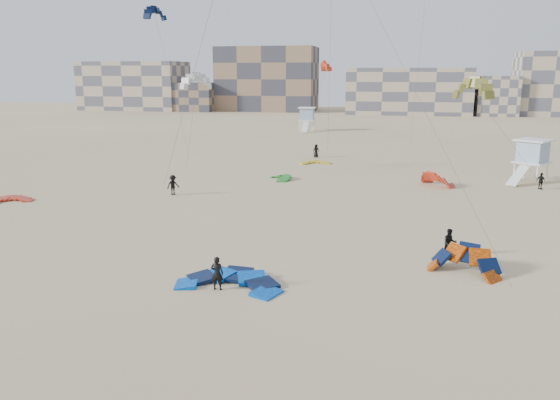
% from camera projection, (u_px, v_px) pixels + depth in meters
% --- Properties ---
extents(ground, '(320.00, 320.00, 0.00)m').
position_uv_depth(ground, '(195.00, 301.00, 25.95)').
color(ground, beige).
rests_on(ground, ground).
extents(kite_ground_blue, '(5.25, 5.49, 1.39)m').
position_uv_depth(kite_ground_blue, '(230.00, 286.00, 27.80)').
color(kite_ground_blue, '#006DE1').
rests_on(kite_ground_blue, ground).
extents(kite_ground_orange, '(4.99, 4.99, 3.84)m').
position_uv_depth(kite_ground_orange, '(463.00, 273.00, 29.54)').
color(kite_ground_orange, '#FF5E08').
rests_on(kite_ground_orange, ground).
extents(kite_ground_red, '(4.63, 4.69, 1.01)m').
position_uv_depth(kite_ground_red, '(10.00, 202.00, 46.04)').
color(kite_ground_red, '#E83F21').
rests_on(kite_ground_red, ground).
extents(kite_ground_green, '(4.28, 4.20, 1.57)m').
position_uv_depth(kite_ground_green, '(280.00, 179.00, 55.72)').
color(kite_ground_green, '#158224').
rests_on(kite_ground_green, ground).
extents(kite_ground_red_far, '(5.38, 5.38, 3.88)m').
position_uv_depth(kite_ground_red_far, '(437.00, 185.00, 52.69)').
color(kite_ground_red_far, '#E83F21').
rests_on(kite_ground_red_far, ground).
extents(kite_ground_yellow, '(4.19, 4.31, 0.59)m').
position_uv_depth(kite_ground_yellow, '(315.00, 163.00, 65.58)').
color(kite_ground_yellow, gold).
rests_on(kite_ground_yellow, ground).
extents(kitesurfer_main, '(0.65, 0.44, 1.73)m').
position_uv_depth(kitesurfer_main, '(217.00, 273.00, 27.09)').
color(kitesurfer_main, black).
rests_on(kitesurfer_main, ground).
extents(kitesurfer_b, '(0.91, 0.76, 1.69)m').
position_uv_depth(kitesurfer_b, '(450.00, 243.00, 32.02)').
color(kitesurfer_b, black).
rests_on(kitesurfer_b, ground).
extents(kitesurfer_c, '(1.27, 1.31, 1.80)m').
position_uv_depth(kitesurfer_c, '(173.00, 185.00, 48.39)').
color(kitesurfer_c, black).
rests_on(kitesurfer_c, ground).
extents(kitesurfer_d, '(0.91, 0.93, 1.57)m').
position_uv_depth(kitesurfer_d, '(541.00, 181.00, 50.75)').
color(kitesurfer_d, black).
rests_on(kitesurfer_d, ground).
extents(kitesurfer_e, '(0.95, 0.76, 1.69)m').
position_uv_depth(kitesurfer_e, '(316.00, 151.00, 70.25)').
color(kitesurfer_e, black).
rests_on(kitesurfer_e, ground).
extents(kite_fly_grey, '(4.38, 4.92, 9.73)m').
position_uv_depth(kite_fly_grey, '(196.00, 83.00, 56.96)').
color(kite_fly_grey, white).
rests_on(kite_fly_grey, ground).
extents(kite_fly_olive, '(8.67, 5.40, 9.44)m').
position_uv_depth(kite_fly_olive, '(473.00, 90.00, 49.91)').
color(kite_fly_olive, olive).
rests_on(kite_fly_olive, ground).
extents(kite_fly_navy, '(7.71, 6.08, 18.36)m').
position_uv_depth(kite_fly_navy, '(155.00, 15.00, 71.33)').
color(kite_fly_navy, '#09123B').
rests_on(kite_fly_navy, ground).
extents(kite_fly_red, '(4.18, 8.03, 11.82)m').
position_uv_depth(kite_fly_red, '(326.00, 67.00, 84.68)').
color(kite_fly_red, '#E83F21').
rests_on(kite_fly_red, ground).
extents(lifeguard_tower_near, '(4.16, 6.35, 4.22)m').
position_uv_depth(lifeguard_tower_near, '(532.00, 161.00, 54.28)').
color(lifeguard_tower_near, white).
rests_on(lifeguard_tower_near, ground).
extents(lifeguard_tower_far, '(3.28, 6.08, 4.39)m').
position_uv_depth(lifeguard_tower_far, '(307.00, 119.00, 102.81)').
color(lifeguard_tower_far, white).
rests_on(lifeguard_tower_far, ground).
extents(condo_west_a, '(30.00, 15.00, 14.00)m').
position_uv_depth(condo_west_a, '(134.00, 86.00, 162.94)').
color(condo_west_a, tan).
rests_on(condo_west_a, ground).
extents(condo_west_b, '(28.00, 14.00, 18.00)m').
position_uv_depth(condo_west_b, '(267.00, 79.00, 157.68)').
color(condo_west_b, '#81664E').
rests_on(condo_west_b, ground).
extents(condo_mid, '(32.00, 16.00, 12.00)m').
position_uv_depth(condo_mid, '(408.00, 91.00, 145.95)').
color(condo_mid, tan).
rests_on(condo_mid, ground).
extents(condo_fill_left, '(12.00, 10.00, 8.00)m').
position_uv_depth(condo_fill_left, '(195.00, 97.00, 157.42)').
color(condo_fill_left, '#81664E').
rests_on(condo_fill_left, ground).
extents(condo_fill_right, '(10.00, 10.00, 10.00)m').
position_uv_depth(condo_fill_right, '(496.00, 96.00, 139.54)').
color(condo_fill_right, tan).
rests_on(condo_fill_right, ground).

